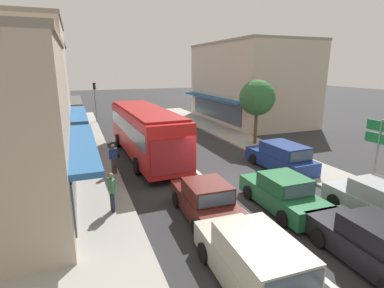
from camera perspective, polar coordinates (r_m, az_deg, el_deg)
The scene contains 19 objects.
ground_plane at distance 14.84m, azimuth 4.81°, elevation -8.46°, with size 140.00×140.00×0.00m, color #2D2D30.
lane_centre_line at distance 18.29m, azimuth -0.65°, elevation -3.92°, with size 0.20×28.00×0.01m, color silver.
sidewalk_left at distance 19.15m, azimuth -22.38°, elevation -3.98°, with size 5.20×44.00×0.14m, color #A39E96.
kerb_right at distance 22.72m, azimuth 12.35°, elevation -0.44°, with size 2.80×44.00×0.12m, color #A39E96.
shopfront_mid_block at distance 21.85m, azimuth -32.31°, elevation 8.36°, with size 8.47×8.04×8.58m.
shopfront_far_end at distance 30.78m, azimuth -29.16°, elevation 9.21°, with size 8.29×9.46×7.84m.
building_right_far at distance 33.49m, azimuth 10.73°, elevation 11.41°, with size 9.01×13.91×8.27m.
city_bus at distance 19.48m, azimuth -8.91°, elevation 2.77°, with size 2.97×10.92×3.23m.
wagon_queue_gap_filler at distance 8.66m, azimuth 11.94°, elevation -21.33°, with size 2.05×4.55×1.58m.
sedan_adjacent_lane_trail at distance 13.16m, azimuth 16.87°, elevation -9.03°, with size 1.96×4.23×1.47m.
sedan_adjacent_lane_lead at distance 11.95m, azimuth 2.75°, elevation -10.86°, with size 2.00×4.25×1.47m.
sedan_queue_far_back at distance 10.78m, azimuth 31.45°, elevation -16.13°, with size 2.02×4.26×1.47m.
parked_hatchback_kerb_front at distance 13.80m, azimuth 31.54°, elevation -9.31°, with size 1.87×3.73×1.54m.
parked_wagon_kerb_second at distance 17.95m, azimuth 16.64°, elevation -2.42°, with size 2.06×4.56×1.58m.
traffic_light_downstreet at distance 33.20m, azimuth -18.01°, elevation 8.72°, with size 0.33×0.24×4.20m.
directional_road_sign at distance 15.31m, azimuth 32.15°, elevation 0.67°, with size 0.10×1.40×3.60m.
street_tree_right at distance 22.71m, azimuth 12.31°, elevation 8.57°, with size 2.62×2.62×4.90m.
pedestrian_with_handbag_near at distance 16.66m, azimuth -14.71°, elevation -2.42°, with size 0.61×0.49×1.63m.
pedestrian_browsing_midblock at distance 12.37m, azimuth -15.07°, elevation -8.41°, with size 0.26×0.57×1.63m.
Camera 1 is at (-6.04, -12.27, 5.77)m, focal length 28.00 mm.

